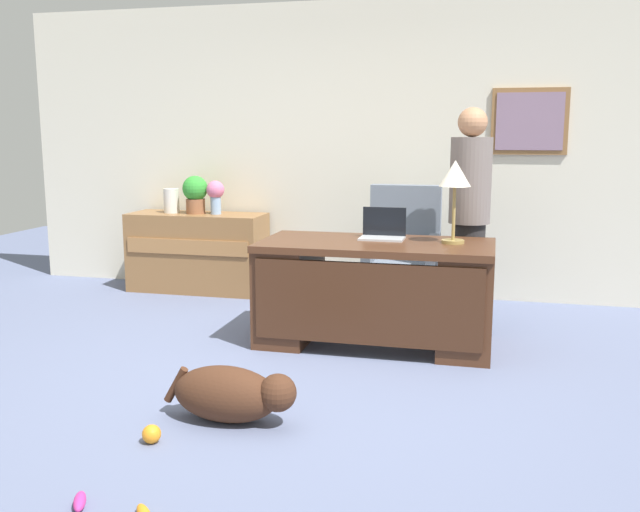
% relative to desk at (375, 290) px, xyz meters
% --- Properties ---
extents(ground_plane, '(12.00, 12.00, 0.00)m').
position_rel_desk_xyz_m(ground_plane, '(-0.30, -0.92, -0.41)').
color(ground_plane, slate).
extents(back_wall, '(7.00, 0.16, 2.70)m').
position_rel_desk_xyz_m(back_wall, '(-0.29, 1.68, 0.95)').
color(back_wall, beige).
rests_on(back_wall, ground_plane).
extents(desk, '(1.65, 0.81, 0.75)m').
position_rel_desk_xyz_m(desk, '(0.00, 0.00, 0.00)').
color(desk, '#4C2B19').
rests_on(desk, ground_plane).
extents(credenza, '(1.31, 0.50, 0.75)m').
position_rel_desk_xyz_m(credenza, '(-1.95, 1.33, -0.03)').
color(credenza, olive).
rests_on(credenza, ground_plane).
extents(armchair, '(0.60, 0.59, 1.08)m').
position_rel_desk_xyz_m(armchair, '(0.07, 0.97, 0.08)').
color(armchair, slate).
rests_on(armchair, ground_plane).
extents(person_standing, '(0.32, 0.32, 1.71)m').
position_rel_desk_xyz_m(person_standing, '(0.62, 0.71, 0.48)').
color(person_standing, '#262323').
rests_on(person_standing, ground_plane).
extents(dog_lying, '(0.76, 0.33, 0.30)m').
position_rel_desk_xyz_m(dog_lying, '(-0.50, -1.55, -0.25)').
color(dog_lying, '#472819').
rests_on(dog_lying, ground_plane).
extents(laptop, '(0.32, 0.22, 0.22)m').
position_rel_desk_xyz_m(laptop, '(0.02, 0.19, 0.40)').
color(laptop, '#B2B5BA').
rests_on(laptop, desk).
extents(desk_lamp, '(0.22, 0.22, 0.58)m').
position_rel_desk_xyz_m(desk_lamp, '(0.53, 0.10, 0.80)').
color(desk_lamp, '#9E8447').
rests_on(desk_lamp, desk).
extents(vase_with_flowers, '(0.17, 0.17, 0.32)m').
position_rel_desk_xyz_m(vase_with_flowers, '(-1.76, 1.33, 0.54)').
color(vase_with_flowers, '#89ABD2').
rests_on(vase_with_flowers, credenza).
extents(vase_empty, '(0.15, 0.15, 0.23)m').
position_rel_desk_xyz_m(vase_empty, '(-2.21, 1.33, 0.46)').
color(vase_empty, silver).
rests_on(vase_empty, credenza).
extents(potted_plant, '(0.24, 0.24, 0.36)m').
position_rel_desk_xyz_m(potted_plant, '(-1.96, 1.33, 0.54)').
color(potted_plant, brown).
rests_on(potted_plant, credenza).
extents(dog_toy_ball, '(0.09, 0.09, 0.09)m').
position_rel_desk_xyz_m(dog_toy_ball, '(-0.80, -1.89, -0.36)').
color(dog_toy_ball, orange).
rests_on(dog_toy_ball, ground_plane).
extents(dog_toy_bone, '(0.11, 0.16, 0.05)m').
position_rel_desk_xyz_m(dog_toy_bone, '(-0.80, -2.52, -0.38)').
color(dog_toy_bone, '#D8338C').
rests_on(dog_toy_bone, ground_plane).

